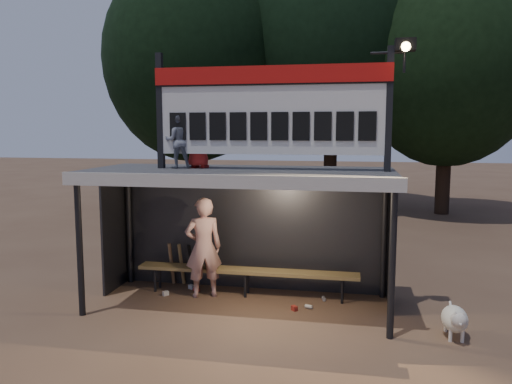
# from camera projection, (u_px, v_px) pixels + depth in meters

# --- Properties ---
(ground) EXTENTS (80.00, 80.00, 0.00)m
(ground) POSITION_uv_depth(u_px,v_px,m) (240.00, 305.00, 8.46)
(ground) COLOR brown
(ground) RESTS_ON ground
(player) EXTENTS (0.77, 0.65, 1.79)m
(player) POSITION_uv_depth(u_px,v_px,m) (203.00, 247.00, 8.83)
(player) COLOR silver
(player) RESTS_ON ground
(child_a) EXTENTS (0.53, 0.46, 0.92)m
(child_a) POSITION_uv_depth(u_px,v_px,m) (178.00, 141.00, 8.33)
(child_a) COLOR slate
(child_a) RESTS_ON dugout_shelter
(child_b) EXTENTS (0.55, 0.43, 1.00)m
(child_b) POSITION_uv_depth(u_px,v_px,m) (199.00, 139.00, 8.41)
(child_b) COLOR #B01F1B
(child_b) RESTS_ON dugout_shelter
(dugout_shelter) EXTENTS (5.10, 2.08, 2.32)m
(dugout_shelter) POSITION_uv_depth(u_px,v_px,m) (243.00, 196.00, 8.47)
(dugout_shelter) COLOR #39393B
(dugout_shelter) RESTS_ON ground
(scoreboard_assembly) EXTENTS (4.10, 0.27, 1.99)m
(scoreboard_assembly) POSITION_uv_depth(u_px,v_px,m) (273.00, 107.00, 7.94)
(scoreboard_assembly) COLOR black
(scoreboard_assembly) RESTS_ON dugout_shelter
(bench) EXTENTS (4.00, 0.35, 0.48)m
(bench) POSITION_uv_depth(u_px,v_px,m) (247.00, 272.00, 8.95)
(bench) COLOR olive
(bench) RESTS_ON ground
(tree_left) EXTENTS (6.46, 6.46, 9.27)m
(tree_left) POSITION_uv_depth(u_px,v_px,m) (193.00, 60.00, 18.27)
(tree_left) COLOR black
(tree_left) RESTS_ON ground
(tree_mid) EXTENTS (7.22, 7.22, 10.36)m
(tree_mid) POSITION_uv_depth(u_px,v_px,m) (332.00, 44.00, 18.72)
(tree_mid) COLOR black
(tree_mid) RESTS_ON ground
(tree_right) EXTENTS (6.08, 6.08, 8.72)m
(tree_right) POSITION_uv_depth(u_px,v_px,m) (448.00, 65.00, 17.12)
(tree_right) COLOR black
(tree_right) RESTS_ON ground
(dog) EXTENTS (0.36, 0.81, 0.49)m
(dog) POSITION_uv_depth(u_px,v_px,m) (455.00, 319.00, 7.11)
(dog) COLOR silver
(dog) RESTS_ON ground
(bats) EXTENTS (0.48, 0.33, 0.84)m
(bats) POSITION_uv_depth(u_px,v_px,m) (182.00, 264.00, 9.46)
(bats) COLOR olive
(bats) RESTS_ON ground
(litter) EXTENTS (2.92, 0.88, 0.08)m
(litter) POSITION_uv_depth(u_px,v_px,m) (243.00, 297.00, 8.79)
(litter) COLOR #A4271C
(litter) RESTS_ON ground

